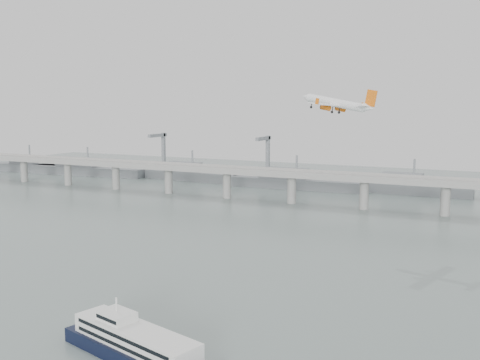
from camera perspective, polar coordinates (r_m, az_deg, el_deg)
The scene contains 5 objects.
ground at distance 201.46m, azimuth -6.93°, elevation -12.16°, with size 900.00×900.00×0.00m, color slate.
bridge at distance 377.34m, azimuth 9.40°, elevation -0.04°, with size 800.00×22.00×23.90m.
distant_fleet at distance 500.45m, azimuth -5.66°, elevation 0.63°, with size 453.00×60.90×40.00m.
ferry at distance 159.49m, azimuth -10.55°, elevation -16.14°, with size 81.06×30.87×15.60m.
airliner at distance 265.95m, azimuth 9.83°, elevation 7.67°, with size 40.34×37.48×11.18m.
Camera 1 is at (102.61, -159.19, 68.67)m, focal length 42.00 mm.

